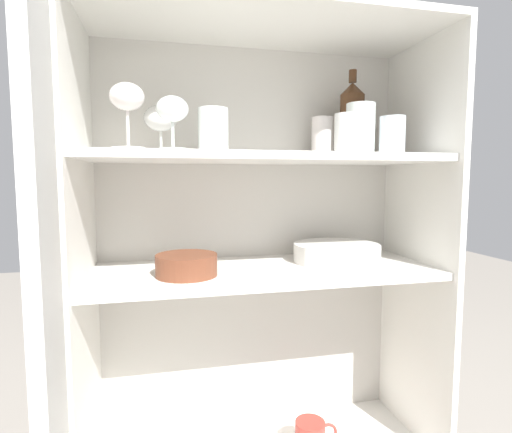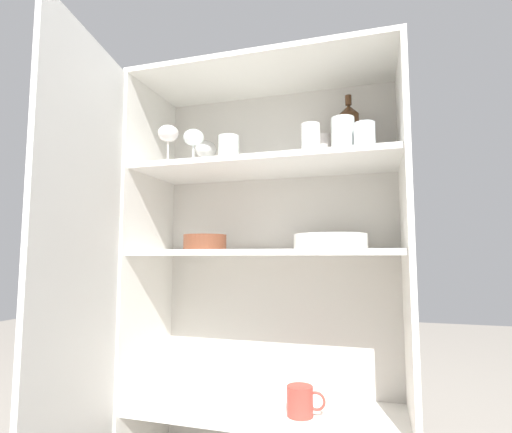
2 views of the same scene
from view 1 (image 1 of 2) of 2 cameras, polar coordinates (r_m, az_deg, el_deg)
cupboard_back_panel at (r=1.30m, az=-0.66°, el=-9.09°), size 0.96×0.02×1.44m
cupboard_side_left at (r=1.12m, az=-23.41°, el=-11.97°), size 0.02×0.38×1.44m
cupboard_side_right at (r=1.33m, az=21.80°, el=-9.22°), size 0.02×0.38×1.44m
cupboard_top_panel at (r=1.16m, az=1.40°, el=25.81°), size 0.96×0.38×0.02m
shelf_board_middle at (r=1.12m, az=1.32°, el=-7.82°), size 0.93×0.34×0.02m
shelf_board_upper at (r=1.09m, az=1.35°, el=8.31°), size 0.93×0.34×0.02m
cupboard_door at (r=0.73m, az=-26.73°, el=-21.94°), size 0.11×0.48×1.44m
tumbler_glass_0 at (r=1.05m, az=12.81°, el=11.49°), size 0.06×0.06×0.10m
tumbler_glass_1 at (r=1.19m, az=14.68°, el=11.87°), size 0.08×0.08×0.15m
tumbler_glass_2 at (r=1.19m, az=18.87°, el=10.83°), size 0.07×0.07×0.11m
tumbler_glass_3 at (r=1.06m, az=-6.14°, el=12.04°), size 0.08×0.08×0.12m
tumbler_glass_4 at (r=1.25m, az=9.53°, el=11.07°), size 0.07×0.07×0.12m
wine_glass_0 at (r=0.97m, az=-11.86°, el=14.39°), size 0.07×0.07×0.13m
wine_glass_1 at (r=1.14m, az=-13.49°, el=13.30°), size 0.09×0.09×0.13m
wine_glass_2 at (r=0.97m, az=-17.94°, el=15.37°), size 0.08×0.08×0.15m
wine_bottle at (r=1.29m, az=13.53°, el=13.30°), size 0.07×0.07×0.26m
plate_stack_white at (r=1.21m, az=11.41°, el=-5.11°), size 0.25×0.25×0.05m
mixing_bowl_large at (r=1.03m, az=-9.90°, el=-6.69°), size 0.16×0.16×0.06m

